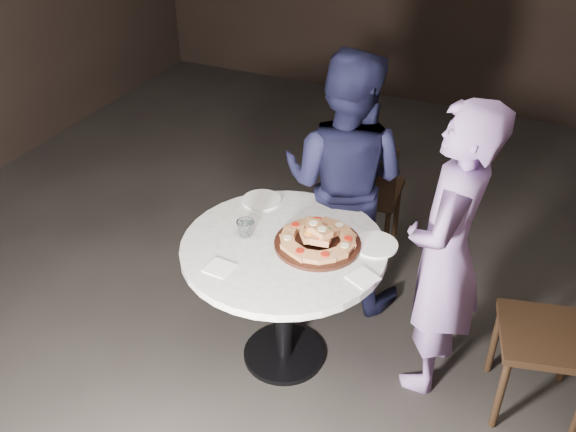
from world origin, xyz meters
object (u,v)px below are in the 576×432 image
at_px(table, 284,267).
at_px(diner_navy, 344,182).
at_px(diner_teal, 446,254).
at_px(water_glass, 245,228).
at_px(chair_far, 366,188).
at_px(chair_right, 572,328).
at_px(focaccia_pile, 318,237).
at_px(serving_board, 318,244).

xyz_separation_m(table, diner_navy, (0.07, 0.64, 0.15)).
bearing_deg(diner_teal, water_glass, -74.69).
relative_size(table, diner_teal, 0.85).
bearing_deg(chair_far, table, 81.58).
relative_size(water_glass, chair_right, 0.10).
relative_size(table, focaccia_pile, 3.50).
bearing_deg(chair_right, diner_navy, -121.54).
distance_m(diner_navy, diner_teal, 0.77).
bearing_deg(focaccia_pile, serving_board, -74.80).
xyz_separation_m(water_glass, chair_right, (1.49, 0.23, -0.26)).
distance_m(water_glass, chair_right, 1.53).
bearing_deg(water_glass, focaccia_pile, 11.14).
bearing_deg(focaccia_pile, diner_navy, 97.87).
bearing_deg(water_glass, diner_teal, 13.25).
bearing_deg(serving_board, diner_navy, 97.87).
relative_size(water_glass, chair_far, 0.10).
height_order(focaccia_pile, chair_right, chair_right).
distance_m(chair_right, diner_navy, 1.32).
height_order(table, focaccia_pile, focaccia_pile).
height_order(table, chair_right, chair_right).
height_order(chair_right, diner_teal, diner_teal).
distance_m(table, focaccia_pile, 0.24).
height_order(serving_board, focaccia_pile, focaccia_pile).
distance_m(serving_board, chair_right, 1.19).
height_order(serving_board, chair_far, chair_far).
bearing_deg(focaccia_pile, table, -157.22).
height_order(focaccia_pile, water_glass, focaccia_pile).
bearing_deg(chair_right, serving_board, -94.88).
relative_size(serving_board, diner_navy, 0.28).
bearing_deg(table, diner_navy, 84.09).
bearing_deg(diner_teal, serving_board, -73.42).
bearing_deg(diner_navy, chair_right, 161.85).
relative_size(table, chair_right, 1.45).
relative_size(serving_board, focaccia_pile, 1.11).
bearing_deg(diner_teal, table, -71.67).
height_order(focaccia_pile, diner_teal, diner_teal).
distance_m(focaccia_pile, diner_teal, 0.58).
xyz_separation_m(focaccia_pile, chair_far, (-0.07, 0.98, -0.29)).
relative_size(focaccia_pile, diner_navy, 0.25).
bearing_deg(diner_teal, chair_far, -140.67).
bearing_deg(diner_navy, serving_board, 98.13).
bearing_deg(chair_far, water_glass, 71.22).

